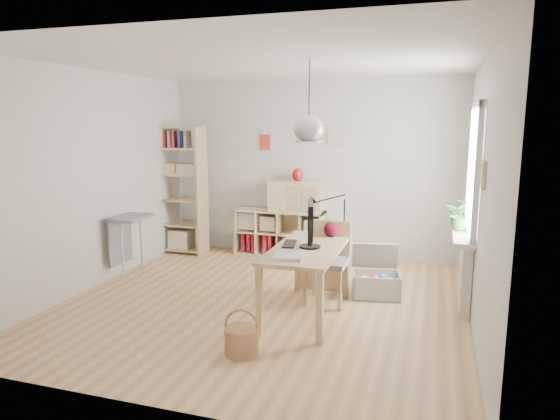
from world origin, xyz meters
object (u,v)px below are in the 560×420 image
(storage_chest, at_px, (376,280))
(monitor, at_px, (310,222))
(drawer_chest, at_px, (296,196))
(desk, at_px, (307,255))
(tall_bookshelf, at_px, (179,184))
(chair, at_px, (328,257))
(cube_shelf, at_px, (279,236))

(storage_chest, bearing_deg, monitor, -136.88)
(storage_chest, bearing_deg, drawer_chest, 125.31)
(desk, bearing_deg, storage_chest, 51.32)
(desk, xyz_separation_m, tall_bookshelf, (-2.59, 1.95, 0.43))
(monitor, bearing_deg, tall_bookshelf, 128.23)
(chair, height_order, drawer_chest, drawer_chest)
(desk, xyz_separation_m, storage_chest, (0.65, 0.81, -0.46))
(desk, relative_size, monitor, 2.71)
(drawer_chest, bearing_deg, storage_chest, -50.06)
(desk, height_order, chair, chair)
(tall_bookshelf, relative_size, chair, 2.15)
(chair, bearing_deg, drawer_chest, 118.04)
(storage_chest, xyz_separation_m, monitor, (-0.62, -0.83, 0.83))
(storage_chest, relative_size, monitor, 1.30)
(cube_shelf, xyz_separation_m, monitor, (1.05, -2.25, 0.73))
(cube_shelf, xyz_separation_m, drawer_chest, (0.28, -0.04, 0.65))
(cube_shelf, height_order, tall_bookshelf, tall_bookshelf)
(tall_bookshelf, distance_m, monitor, 3.28)
(desk, distance_m, storage_chest, 1.14)
(tall_bookshelf, relative_size, drawer_chest, 2.49)
(chair, bearing_deg, desk, -105.25)
(monitor, bearing_deg, drawer_chest, 94.56)
(cube_shelf, distance_m, drawer_chest, 0.71)
(monitor, bearing_deg, cube_shelf, 100.26)
(cube_shelf, distance_m, tall_bookshelf, 1.77)
(desk, bearing_deg, cube_shelf, 114.61)
(monitor, bearing_deg, desk, 137.21)
(tall_bookshelf, height_order, monitor, tall_bookshelf)
(desk, relative_size, tall_bookshelf, 0.75)
(tall_bookshelf, relative_size, storage_chest, 2.78)
(desk, relative_size, drawer_chest, 1.87)
(chair, relative_size, drawer_chest, 1.16)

